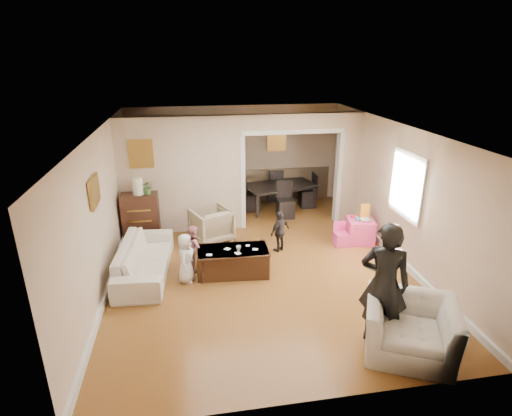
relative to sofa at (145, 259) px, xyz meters
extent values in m
plane|color=#925A25|center=(2.12, 0.12, -0.31)|extent=(7.00, 7.00, 0.00)
cube|color=#CDB396|center=(0.75, 1.92, 0.99)|extent=(2.75, 0.18, 2.60)
cube|color=#CDB396|center=(4.60, 1.92, 0.99)|extent=(0.55, 0.18, 2.60)
cube|color=#CDB396|center=(3.22, 1.92, 2.12)|extent=(2.22, 0.18, 0.35)
cube|color=white|center=(4.85, -0.28, 1.24)|extent=(0.03, 0.95, 1.10)
cube|color=brown|center=(-0.08, 1.82, 1.54)|extent=(0.45, 0.03, 0.55)
cube|color=brown|center=(-0.59, -0.48, 1.49)|extent=(0.03, 0.55, 0.40)
cube|color=brown|center=(3.22, 3.56, 1.39)|extent=(0.45, 0.03, 0.55)
imported|color=silver|center=(0.00, 0.00, 0.00)|extent=(0.98, 2.17, 0.62)
imported|color=tan|center=(1.30, 1.27, 0.05)|extent=(1.02, 1.03, 0.72)
imported|color=silver|center=(3.69, -2.77, 0.07)|extent=(1.49, 1.42, 0.76)
cube|color=#371C10|center=(-0.18, 1.53, 0.22)|extent=(0.77, 0.43, 1.05)
cylinder|color=#F6EEC9|center=(-0.18, 1.53, 0.92)|extent=(0.22, 0.22, 0.36)
imported|color=#437132|center=(0.02, 1.53, 0.89)|extent=(0.27, 0.23, 0.30)
cube|color=#381F11|center=(1.60, -0.24, -0.07)|extent=(1.34, 0.75, 0.48)
imported|color=silver|center=(1.70, -0.29, 0.21)|extent=(0.10, 0.10, 0.08)
cube|color=#FF4389|center=(4.44, 0.65, -0.05)|extent=(0.62, 0.62, 0.52)
cube|color=yellow|center=(4.56, 0.75, 0.36)|extent=(0.21, 0.10, 0.30)
cylinder|color=#23B0A9|center=(4.34, 0.60, 0.25)|extent=(0.08, 0.08, 0.08)
cube|color=red|center=(4.32, 0.77, 0.24)|extent=(0.09, 0.07, 0.05)
imported|color=silver|center=(4.49, 0.53, 0.24)|extent=(0.24, 0.24, 0.05)
imported|color=black|center=(3.20, 2.96, 0.01)|extent=(2.00, 1.41, 0.64)
imported|color=black|center=(3.41, -2.46, 0.59)|extent=(0.78, 0.68, 1.81)
imported|color=silver|center=(0.75, -0.39, 0.14)|extent=(0.39, 0.50, 0.91)
imported|color=#CB7F86|center=(0.90, 0.06, 0.13)|extent=(0.43, 0.49, 0.87)
imported|color=black|center=(2.65, 0.51, 0.13)|extent=(0.54, 0.47, 0.87)
cube|color=white|center=(1.67, -0.41, 0.17)|extent=(0.12, 0.14, 0.00)
cube|color=white|center=(1.16, -0.39, 0.17)|extent=(0.11, 0.10, 0.00)
cube|color=white|center=(1.89, -0.13, 0.17)|extent=(0.09, 0.10, 0.00)
cube|color=white|center=(1.50, -0.21, 0.17)|extent=(0.13, 0.13, 0.00)
cube|color=white|center=(2.00, -0.31, 0.17)|extent=(0.11, 0.10, 0.00)
camera|label=1|loc=(0.90, -6.91, 3.51)|focal=28.68mm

